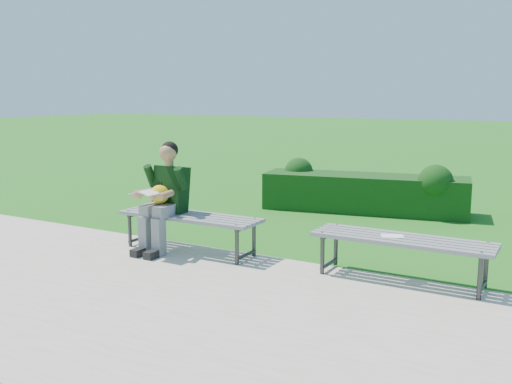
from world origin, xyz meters
name	(u,v)px	position (x,y,z in m)	size (l,w,h in m)	color
ground	(264,257)	(0.00, 0.00, 0.00)	(80.00, 80.00, 0.00)	#2E7A1A
walkway	(173,303)	(0.00, -1.75, 0.01)	(30.00, 3.50, 0.02)	#B9AF9B
hedge	(365,191)	(0.14, 3.18, 0.34)	(3.36, 1.40, 0.84)	#103D12
bench_left	(190,219)	(-0.87, -0.27, 0.42)	(1.80, 0.50, 0.46)	gray
bench_right	(402,243)	(1.65, -0.12, 0.42)	(1.80, 0.50, 0.46)	gray
seated_boy	(164,194)	(-1.17, -0.37, 0.71)	(0.56, 0.76, 1.31)	gray
paper_sheet	(392,236)	(1.55, -0.12, 0.47)	(0.27, 0.23, 0.01)	white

